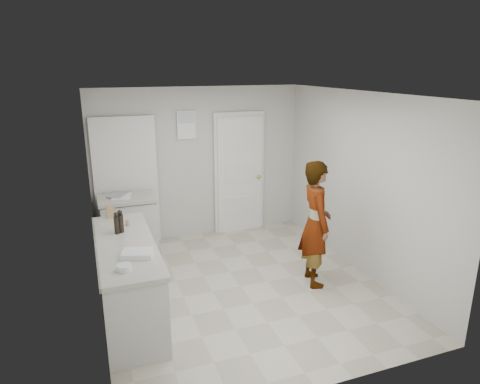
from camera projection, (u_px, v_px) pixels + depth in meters
name	position (u px, v px, depth m)	size (l,w,h in m)	color
ground	(241.00, 286.00, 5.68)	(4.00, 4.00, 0.00)	#A9A18E
room_shell	(190.00, 178.00, 7.08)	(4.00, 4.00, 4.00)	#B0AEA6
main_counter	(128.00, 283.00, 4.90)	(0.64, 1.96, 0.93)	silver
side_counter	(129.00, 228.00, 6.53)	(0.84, 0.61, 0.93)	silver
person	(316.00, 224.00, 5.57)	(0.61, 0.40, 1.68)	silver
cake_mix_box	(110.00, 212.00, 5.51)	(0.10, 0.05, 0.16)	#A58452
spice_jar	(127.00, 223.00, 5.26)	(0.05, 0.05, 0.07)	tan
oil_cruet_a	(120.00, 222.00, 5.02)	(0.07, 0.07, 0.28)	black
oil_cruet_b	(116.00, 223.00, 4.97)	(0.06, 0.06, 0.26)	black
baking_dish	(138.00, 254.00, 4.41)	(0.37, 0.31, 0.06)	silver
egg_bowl	(124.00, 268.00, 4.11)	(0.14, 0.14, 0.06)	silver
papers	(122.00, 196.00, 6.42)	(0.27, 0.34, 0.01)	white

